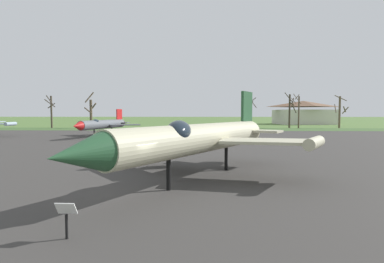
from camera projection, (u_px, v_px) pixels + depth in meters
ground_plane at (129, 201)px, 12.76m from camera, size 600.00×600.00×0.00m
asphalt_apron at (174, 148)px, 31.74m from camera, size 101.37×63.46×0.05m
grass_verge_strip at (191, 129)px, 69.38m from camera, size 161.37×12.00×0.06m
jet_fighter_front_left at (198, 138)px, 16.56m from camera, size 11.84×15.56×5.24m
info_placard_front_left at (66, 216)px, 8.79m from camera, size 0.58×0.27×1.13m
jet_fighter_front_right at (102, 124)px, 47.33m from camera, size 10.89×14.04×4.38m
bare_tree_far_left at (51, 110)px, 74.62m from camera, size 2.67×2.72×8.04m
bare_tree_left_of_center at (91, 112)px, 74.29m from camera, size 3.00×3.10×8.92m
bare_tree_center at (251, 109)px, 70.89m from camera, size 3.47×3.55×8.43m
bare_tree_right_of_center at (290, 110)px, 75.89m from camera, size 3.29×2.66×8.82m
bare_tree_far_right at (298, 110)px, 73.98m from camera, size 1.95×2.73×8.42m
bare_tree_backdrop_extra at (340, 111)px, 75.33m from camera, size 3.43×3.28×8.12m
visitor_building at (303, 113)px, 103.62m from camera, size 19.45×15.62×7.86m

